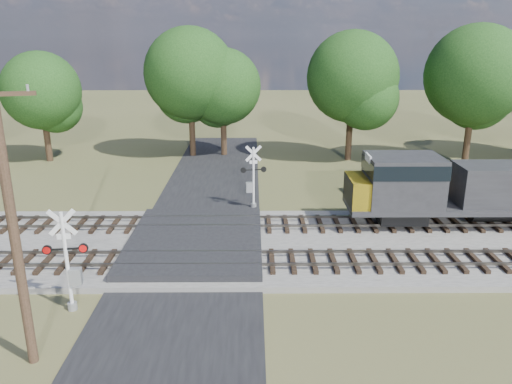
{
  "coord_description": "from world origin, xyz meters",
  "views": [
    {
      "loc": [
        3.08,
        -24.13,
        10.92
      ],
      "look_at": [
        3.24,
        2.0,
        2.66
      ],
      "focal_mm": 35.0,
      "sensor_mm": 36.0,
      "label": 1
    }
  ],
  "objects_px": {
    "utility_pole": "(12,221)",
    "equipment_shed": "(404,182)",
    "crossing_signal_far": "(252,182)",
    "crossing_signal_near": "(70,269)"
  },
  "relations": [
    {
      "from": "equipment_shed",
      "to": "crossing_signal_far",
      "type": "bearing_deg",
      "value": 179.37
    },
    {
      "from": "crossing_signal_far",
      "to": "crossing_signal_near",
      "type": "bearing_deg",
      "value": 51.4
    },
    {
      "from": "utility_pole",
      "to": "equipment_shed",
      "type": "bearing_deg",
      "value": 29.59
    },
    {
      "from": "crossing_signal_near",
      "to": "utility_pole",
      "type": "relative_size",
      "value": 0.45
    },
    {
      "from": "utility_pole",
      "to": "equipment_shed",
      "type": "xyz_separation_m",
      "value": [
        18.03,
        17.68,
        -3.95
      ]
    },
    {
      "from": "crossing_signal_far",
      "to": "equipment_shed",
      "type": "bearing_deg",
      "value": 179.9
    },
    {
      "from": "crossing_signal_near",
      "to": "equipment_shed",
      "type": "bearing_deg",
      "value": 31.96
    },
    {
      "from": "crossing_signal_far",
      "to": "equipment_shed",
      "type": "relative_size",
      "value": 0.98
    },
    {
      "from": "crossing_signal_far",
      "to": "utility_pole",
      "type": "distance_m",
      "value": 18.2
    },
    {
      "from": "crossing_signal_near",
      "to": "equipment_shed",
      "type": "height_order",
      "value": "crossing_signal_near"
    }
  ]
}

